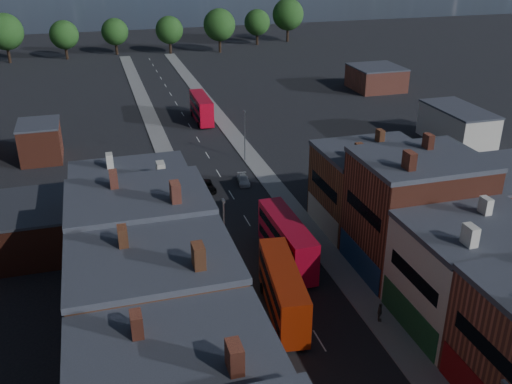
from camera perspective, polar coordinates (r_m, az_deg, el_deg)
pavement_west at (r=78.95m, az=-7.40°, el=-0.23°), size 3.00×200.00×0.12m
pavement_east at (r=81.66m, az=1.62°, el=0.84°), size 3.00×200.00×0.12m
lamp_post_2 at (r=59.45m, az=-3.20°, el=-3.76°), size 0.25×0.70×8.12m
lamp_post_3 at (r=88.59m, az=-1.14°, el=6.00°), size 0.25×0.70×8.12m
bus_0 at (r=53.57m, az=2.71°, el=-9.74°), size 4.10×11.83×5.01m
bus_1 at (r=61.47m, az=3.10°, el=-4.82°), size 3.16×11.85×5.10m
bus_2 at (r=109.42m, az=-5.48°, el=8.38°), size 3.00×11.37×4.89m
car_2 at (r=79.61m, az=-4.95°, el=0.55°), size 2.17×4.51×1.24m
car_3 at (r=81.63m, az=-1.26°, el=1.21°), size 1.95×3.93×1.10m
ped_1 at (r=47.48m, az=-0.59°, el=-17.62°), size 0.85×0.50×1.71m
ped_3 at (r=54.67m, az=12.28°, el=-11.67°), size 0.89×1.21×1.87m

